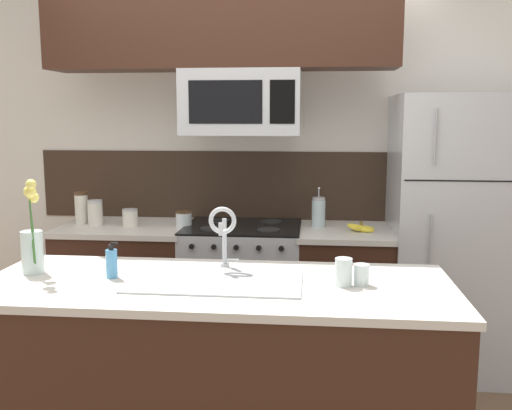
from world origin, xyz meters
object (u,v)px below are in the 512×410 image
(storage_jar_short, at_px, (130,218))
(banana_bunch, at_px, (361,228))
(drinking_glass, at_px, (343,272))
(flower_vase, at_px, (32,246))
(french_press, at_px, (319,212))
(microwave, at_px, (242,103))
(storage_jar_medium, at_px, (95,213))
(stove_range, at_px, (243,293))
(spare_glass, at_px, (361,275))
(storage_jar_squat, at_px, (184,219))
(sink_faucet, at_px, (223,229))
(storage_jar_tall, at_px, (82,208))
(refrigerator, at_px, (461,235))
(dish_soap_bottle, at_px, (112,263))

(storage_jar_short, height_order, banana_bunch, storage_jar_short)
(drinking_glass, xyz_separation_m, flower_vase, (-1.43, 0.05, 0.07))
(banana_bunch, xyz_separation_m, french_press, (-0.27, 0.12, 0.08))
(microwave, height_order, storage_jar_medium, microwave)
(stove_range, relative_size, spare_glass, 10.01)
(stove_range, height_order, drinking_glass, drinking_glass)
(stove_range, xyz_separation_m, storage_jar_squat, (-0.39, -0.01, 0.50))
(storage_jar_medium, relative_size, flower_vase, 0.37)
(stove_range, relative_size, sink_faucet, 3.04)
(stove_range, height_order, storage_jar_tall, storage_jar_tall)
(stove_range, xyz_separation_m, drinking_glass, (0.59, -1.25, 0.51))
(microwave, height_order, spare_glass, microwave)
(microwave, relative_size, spare_glass, 8.02)
(storage_jar_medium, xyz_separation_m, drinking_glass, (1.59, -1.24, -0.02))
(storage_jar_short, height_order, french_press, french_press)
(storage_jar_tall, xyz_separation_m, storage_jar_squat, (0.72, -0.05, -0.06))
(microwave, xyz_separation_m, refrigerator, (1.40, 0.04, -0.84))
(refrigerator, height_order, flower_vase, refrigerator)
(storage_jar_medium, relative_size, storage_jar_short, 1.49)
(microwave, height_order, drinking_glass, microwave)
(storage_jar_medium, bearing_deg, storage_jar_squat, -0.14)
(refrigerator, distance_m, storage_jar_medium, 2.40)
(microwave, xyz_separation_m, spare_glass, (0.67, -1.21, -0.76))
(banana_bunch, bearing_deg, drinking_glass, -98.22)
(flower_vase, bearing_deg, storage_jar_short, 86.15)
(stove_range, bearing_deg, french_press, 6.90)
(storage_jar_short, xyz_separation_m, french_press, (1.25, 0.08, 0.04))
(french_press, bearing_deg, stove_range, -173.10)
(storage_jar_tall, xyz_separation_m, storage_jar_medium, (0.11, -0.05, -0.02))
(stove_range, bearing_deg, banana_bunch, -4.60)
(dish_soap_bottle, bearing_deg, sink_faucet, 21.50)
(refrigerator, bearing_deg, banana_bunch, -172.72)
(refrigerator, bearing_deg, storage_jar_short, -178.86)
(storage_jar_short, bearing_deg, french_press, 3.81)
(refrigerator, xyz_separation_m, storage_jar_tall, (-2.51, 0.02, 0.14))
(microwave, relative_size, storage_jar_squat, 7.10)
(sink_faucet, distance_m, drinking_glass, 0.61)
(storage_jar_squat, distance_m, spare_glass, 1.62)
(stove_range, bearing_deg, sink_faucet, -87.99)
(stove_range, xyz_separation_m, dish_soap_bottle, (-0.44, -1.23, 0.52))
(storage_jar_medium, distance_m, french_press, 1.50)
(banana_bunch, bearing_deg, sink_faucet, -126.66)
(spare_glass, xyz_separation_m, flower_vase, (-1.50, 0.04, 0.08))
(microwave, xyz_separation_m, flower_vase, (-0.83, -1.18, -0.68))
(sink_faucet, xyz_separation_m, spare_glass, (0.63, -0.19, -0.15))
(banana_bunch, bearing_deg, refrigerator, 7.28)
(french_press, distance_m, spare_glass, 1.31)
(storage_jar_tall, xyz_separation_m, flower_vase, (0.28, -1.24, 0.02))
(storage_jar_tall, relative_size, flower_vase, 0.48)
(stove_range, xyz_separation_m, sink_faucet, (0.04, -1.04, 0.65))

